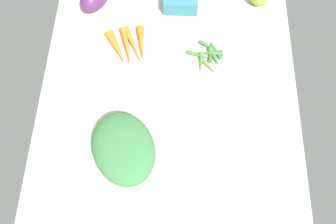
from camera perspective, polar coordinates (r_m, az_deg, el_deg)
The scene contains 4 objects.
tablecloth at distance 104.13cm, azimuth 0.00°, elevation -0.67°, with size 104.00×76.00×2.00cm, color beige.
leafy_greens_clump at distance 97.10cm, azimuth -7.10°, elevation -5.73°, with size 16.55×21.64×6.17cm, color #428349.
okra_pile at distance 112.66cm, azimuth 6.58°, elevation 8.99°, with size 13.12×11.80×1.96cm.
carrot_bunch at distance 113.84cm, azimuth -6.37°, elevation 10.35°, with size 14.86×13.74×2.95cm.
Camera 1 is at (41.23, 1.43, 96.60)cm, focal length 38.28 mm.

